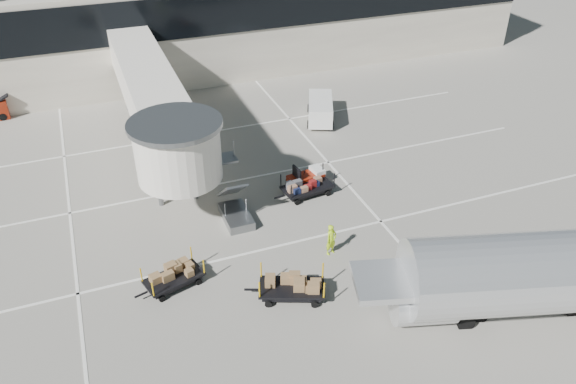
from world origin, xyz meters
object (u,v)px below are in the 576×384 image
box_cart_near (290,288)px  box_cart_far (173,278)px  suitcase_cart (307,188)px  minivan (320,107)px  ground_worker (331,240)px  baggage_tug (307,178)px

box_cart_near → box_cart_far: 5.53m
suitcase_cart → minivan: bearing=55.7°
box_cart_near → ground_worker: ground_worker is taller
suitcase_cart → box_cart_far: size_ratio=1.08×
baggage_tug → ground_worker: bearing=-109.6°
ground_worker → minivan: size_ratio=0.38×
box_cart_near → suitcase_cart: bearing=84.0°
box_cart_near → ground_worker: size_ratio=2.16×
baggage_tug → box_cart_far: 11.08m
suitcase_cart → box_cart_near: 8.73m
minivan → box_cart_near: bearing=-94.9°
suitcase_cart → box_cart_far: bearing=-156.8°
baggage_tug → ground_worker: (-1.34, -6.43, 0.34)m
suitcase_cart → ground_worker: size_ratio=2.14×
ground_worker → minivan: ground_worker is taller
ground_worker → minivan: 15.74m
suitcase_cart → box_cart_far: 10.22m
baggage_tug → box_cart_near: size_ratio=0.62×
ground_worker → minivan: bearing=48.9°
baggage_tug → box_cart_near: (-4.46, -8.73, 0.08)m
ground_worker → box_cart_far: bearing=157.8°
baggage_tug → suitcase_cart: baggage_tug is taller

